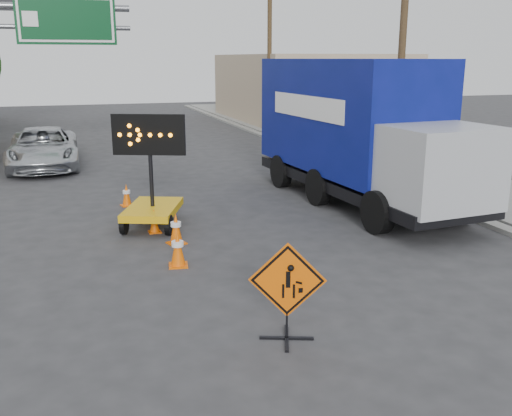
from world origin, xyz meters
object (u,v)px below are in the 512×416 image
construction_sign (287,289)px  box_truck (358,139)px  arrow_board (152,202)px  pickup_truck (43,148)px

construction_sign → box_truck: (5.32, 7.81, 1.11)m
construction_sign → arrow_board: bearing=119.3°
box_truck → construction_sign: bearing=-128.4°
arrow_board → pickup_truck: 10.32m
construction_sign → pickup_truck: size_ratio=0.28×
arrow_board → pickup_truck: bearing=128.5°
pickup_truck → box_truck: bearing=-43.7°
pickup_truck → arrow_board: bearing=-72.9°
box_truck → arrow_board: bearing=-177.1°
construction_sign → arrow_board: (-1.11, 7.02, -0.19)m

